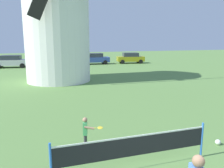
{
  "coord_description": "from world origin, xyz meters",
  "views": [
    {
      "loc": [
        -2.8,
        -3.03,
        3.56
      ],
      "look_at": [
        -0.45,
        4.31,
        2.04
      ],
      "focal_mm": 36.73,
      "sensor_mm": 36.0,
      "label": 1
    }
  ],
  "objects": [
    {
      "name": "windmill",
      "position": [
        -1.18,
        16.97,
        6.54
      ],
      "size": [
        8.39,
        6.08,
        13.19
      ],
      "color": "white",
      "rests_on": "ground_plane"
    },
    {
      "name": "player_far",
      "position": [
        -1.45,
        3.95,
        0.61
      ],
      "size": [
        0.65,
        0.58,
        1.06
      ],
      "color": "#333338",
      "rests_on": "ground_plane"
    },
    {
      "name": "stray_ball",
      "position": [
        2.88,
        2.81,
        0.09
      ],
      "size": [
        0.19,
        0.19,
        0.19
      ],
      "primitive_type": "sphere",
      "color": "silver",
      "rests_on": "ground_plane"
    },
    {
      "name": "parked_car_mustard",
      "position": [
        10.28,
        28.73,
        0.81
      ],
      "size": [
        4.21,
        2.41,
        1.56
      ],
      "color": "#999919",
      "rests_on": "ground_plane"
    },
    {
      "name": "parked_car_blue",
      "position": [
        4.79,
        29.15,
        0.81
      ],
      "size": [
        4.48,
        2.14,
        1.56
      ],
      "color": "#334C99",
      "rests_on": "ground_plane"
    },
    {
      "name": "tennis_net",
      "position": [
        -0.45,
        2.31,
        0.68
      ],
      "size": [
        4.5,
        0.06,
        1.1
      ],
      "color": "blue",
      "rests_on": "ground_plane"
    },
    {
      "name": "parked_car_cream",
      "position": [
        -0.88,
        28.47,
        0.81
      ],
      "size": [
        4.15,
        2.37,
        1.56
      ],
      "color": "silver",
      "rests_on": "ground_plane"
    },
    {
      "name": "parked_car_silver",
      "position": [
        -6.08,
        28.35,
        0.81
      ],
      "size": [
        4.27,
        2.23,
        1.56
      ],
      "color": "silver",
      "rests_on": "ground_plane"
    }
  ]
}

